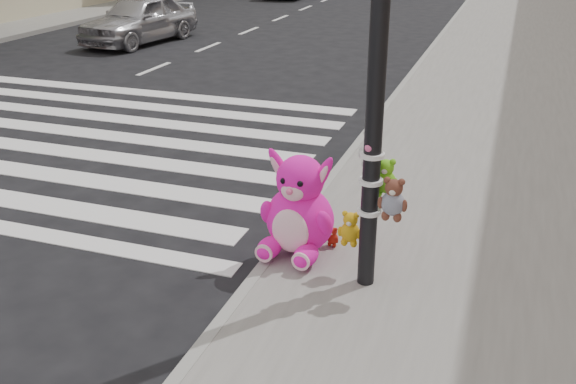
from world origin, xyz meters
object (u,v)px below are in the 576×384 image
at_px(signal_pole, 377,116).
at_px(car_silver_far, 140,19).
at_px(pink_bunny, 299,212).
at_px(red_teddy, 333,237).

height_order(signal_pole, car_silver_far, signal_pole).
distance_m(pink_bunny, red_teddy, 0.52).
xyz_separation_m(signal_pole, red_teddy, (-0.51, 0.59, -1.54)).
distance_m(signal_pole, car_silver_far, 14.56).
bearing_deg(signal_pole, car_silver_far, 129.65).
bearing_deg(signal_pole, pink_bunny, 156.78).
xyz_separation_m(red_teddy, car_silver_far, (-8.75, 10.59, 0.43)).
bearing_deg(pink_bunny, red_teddy, 42.46).
distance_m(red_teddy, car_silver_far, 13.74).
relative_size(red_teddy, car_silver_far, 0.06).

